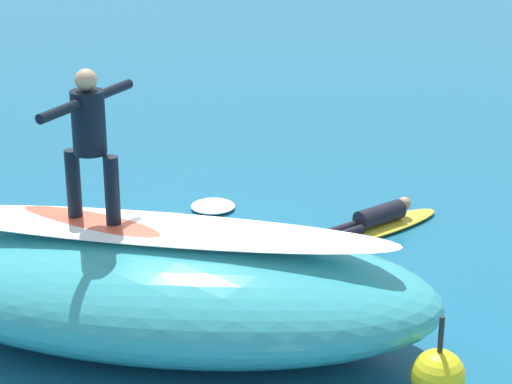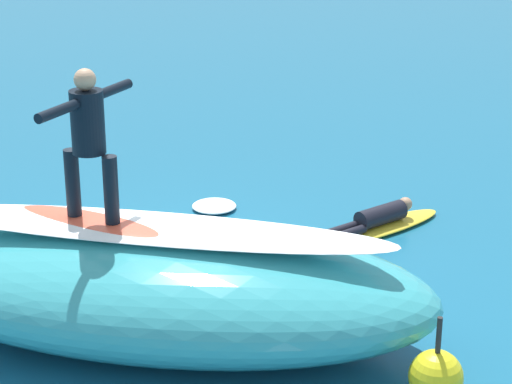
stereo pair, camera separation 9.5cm
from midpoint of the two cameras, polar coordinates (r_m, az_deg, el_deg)
The scene contains 10 objects.
ground_plane at distance 12.77m, azimuth -5.42°, elevation -4.84°, with size 120.00×120.00×0.00m, color #196084.
wave_crest at distance 10.99m, azimuth -6.15°, elevation -5.48°, with size 6.36×2.70×1.31m, color teal.
wave_foam_lip at distance 10.70m, azimuth -6.29°, elevation -2.12°, with size 5.41×0.95×0.08m, color white.
surfboard_riding at distance 10.91m, azimuth -9.62°, elevation -1.81°, with size 2.07×0.53×0.10m, color #E0563D.
surfer_riding at distance 10.56m, azimuth -9.95°, elevation 3.36°, with size 0.66×1.59×1.69m.
surfboard_paddling at distance 14.18m, azimuth 7.00°, elevation -2.05°, with size 2.25×0.52×0.10m, color yellow.
surfer_paddling at distance 14.03m, azimuth 6.66°, elevation -1.50°, with size 1.13×1.46×0.30m.
buoy_marker at distance 10.14m, azimuth 10.29°, elevation -10.49°, with size 0.56×0.56×0.94m.
foam_patch_near at distance 14.86m, azimuth -2.71°, elevation -0.82°, with size 0.67×0.67×0.10m, color white.
foam_patch_mid at distance 11.76m, azimuth 4.63°, elevation -6.67°, with size 0.80×0.74×0.18m, color white.
Camera 1 is at (-4.45, 10.66, 5.44)m, focal length 68.63 mm.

